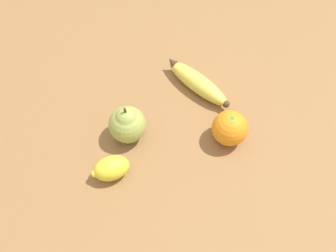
% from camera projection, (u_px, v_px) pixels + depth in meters
% --- Properties ---
extents(ground_plane, '(3.00, 3.00, 0.00)m').
position_uv_depth(ground_plane, '(152.00, 114.00, 0.90)').
color(ground_plane, olive).
extents(banana, '(0.12, 0.18, 0.04)m').
position_uv_depth(banana, '(197.00, 83.00, 0.92)').
color(banana, '#DBCC4C').
rests_on(banana, ground_plane).
extents(orange, '(0.08, 0.08, 0.08)m').
position_uv_depth(orange, '(230.00, 128.00, 0.83)').
color(orange, orange).
rests_on(orange, ground_plane).
extents(pear, '(0.08, 0.08, 0.10)m').
position_uv_depth(pear, '(127.00, 124.00, 0.83)').
color(pear, '#99A84C').
rests_on(pear, ground_plane).
extents(lemon, '(0.09, 0.09, 0.05)m').
position_uv_depth(lemon, '(111.00, 168.00, 0.80)').
color(lemon, yellow).
rests_on(lemon, ground_plane).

